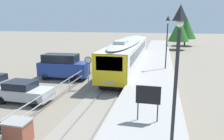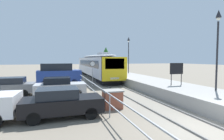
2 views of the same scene
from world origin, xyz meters
The scene contains 16 objects.
ground_plane centered at (-3.00, 22.00, 0.00)m, with size 160.00×160.00×0.00m, color slate.
track_rails centered at (0.00, 22.00, 0.03)m, with size 3.20×60.00×0.14m.
commuter_train centered at (0.00, 21.71, 2.15)m, with size 2.82×19.24×3.74m.
station_platform centered at (3.25, 22.00, 0.45)m, with size 3.90×60.00×0.90m, color #999691.
platform_lamp_near_end centered at (4.38, 3.65, 4.62)m, with size 0.34×0.34×5.35m.
platform_lamp_mid_platform centered at (4.38, 18.99, 4.62)m, with size 0.34×0.34×5.35m.
platform_notice_board centered at (3.36, 6.48, 2.19)m, with size 1.20×0.08×1.80m.
speed_limit_sign centered at (-2.15, 13.46, 2.12)m, with size 0.61×0.10×2.81m.
brick_utility_cabinet centered at (-2.65, 4.62, 0.57)m, with size 1.21×0.99×1.13m.
carpark_fence centered at (-3.30, 12.00, 0.91)m, with size 0.06×36.06×1.25m.
parked_hatchback_black centered at (-5.66, 3.77, 0.79)m, with size 4.01×1.79×1.53m.
parked_hatchback_silver centered at (-5.66, 9.36, 0.79)m, with size 4.02×1.81×1.53m.
parked_hatchback_grey centered at (-9.61, 10.53, 0.79)m, with size 4.04×1.85×1.53m.
parked_van_blue centered at (-5.68, 15.91, 1.29)m, with size 4.99×2.18×2.51m.
tree_behind_carpark centered at (9.14, 49.20, 4.19)m, with size 4.90×4.90×6.71m.
tree_behind_station_far centered at (7.14, 41.71, 3.99)m, with size 4.11×4.11×6.30m.
Camera 2 is at (-5.87, -5.64, 3.01)m, focal length 28.58 mm.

